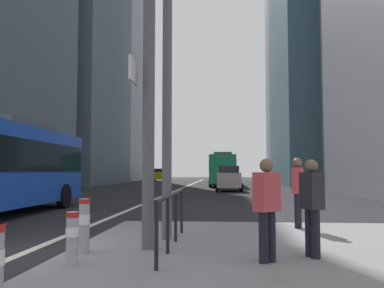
# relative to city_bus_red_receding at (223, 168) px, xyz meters

# --- Properties ---
(ground_plane) EXTENTS (160.00, 160.00, 0.00)m
(ground_plane) POSITION_rel_city_bus_red_receding_xyz_m (-3.75, -15.61, -1.84)
(ground_plane) COLOR black
(median_island) EXTENTS (9.00, 10.00, 0.15)m
(median_island) POSITION_rel_city_bus_red_receding_xyz_m (1.75, -36.61, -1.76)
(median_island) COLOR gray
(median_island) RESTS_ON ground
(lane_centre_line) EXTENTS (0.20, 80.00, 0.01)m
(lane_centre_line) POSITION_rel_city_bus_red_receding_xyz_m (-3.75, -5.61, -1.83)
(lane_centre_line) COLOR beige
(lane_centre_line) RESTS_ON ground
(office_tower_left_far) EXTENTS (11.46, 17.23, 44.11)m
(office_tower_left_far) POSITION_rel_city_bus_red_receding_xyz_m (-19.75, 25.67, 20.22)
(office_tower_left_far) COLOR #9E9EA3
(office_tower_left_far) RESTS_ON ground
(office_tower_right_far) EXTENTS (10.04, 17.47, 40.56)m
(office_tower_right_far) POSITION_rel_city_bus_red_receding_xyz_m (13.25, 27.48, 18.44)
(office_tower_right_far) COLOR gray
(office_tower_right_far) RESTS_ON ground
(city_bus_red_receding) EXTENTS (2.79, 11.01, 3.40)m
(city_bus_red_receding) POSITION_rel_city_bus_red_receding_xyz_m (0.00, 0.00, 0.00)
(city_bus_red_receding) COLOR #198456
(city_bus_red_receding) RESTS_ON ground
(city_bus_red_distant) EXTENTS (2.90, 10.85, 3.40)m
(city_bus_red_distant) POSITION_rel_city_bus_red_receding_xyz_m (-0.64, 17.88, -0.00)
(city_bus_red_distant) COLOR #198456
(city_bus_red_distant) RESTS_ON ground
(car_oncoming_mid) EXTENTS (2.09, 4.45, 1.94)m
(car_oncoming_mid) POSITION_rel_city_bus_red_receding_xyz_m (-9.89, 19.99, -0.85)
(car_oncoming_mid) COLOR gold
(car_oncoming_mid) RESTS_ON ground
(car_receding_near) EXTENTS (2.09, 4.39, 1.94)m
(car_receding_near) POSITION_rel_city_bus_red_receding_xyz_m (0.44, -10.96, -0.85)
(car_receding_near) COLOR #B2A899
(car_receding_near) RESTS_ON ground
(traffic_signal_gantry) EXTENTS (6.89, 0.65, 6.00)m
(traffic_signal_gantry) POSITION_rel_city_bus_red_receding_xyz_m (-3.69, -35.71, 2.31)
(traffic_signal_gantry) COLOR #515156
(traffic_signal_gantry) RESTS_ON median_island
(bollard_right) EXTENTS (0.20, 0.20, 0.78)m
(bollard_right) POSITION_rel_city_bus_red_receding_xyz_m (-2.26, -36.99, -1.25)
(bollard_right) COLOR #99999E
(bollard_right) RESTS_ON median_island
(bollard_back) EXTENTS (0.20, 0.20, 0.92)m
(bollard_back) POSITION_rel_city_bus_red_receding_xyz_m (-2.38, -36.12, -1.18)
(bollard_back) COLOR #99999E
(bollard_back) RESTS_ON median_island
(pedestrian_railing) EXTENTS (0.06, 3.59, 0.98)m
(pedestrian_railing) POSITION_rel_city_bus_red_receding_xyz_m (-0.95, -35.48, -0.98)
(pedestrian_railing) COLOR black
(pedestrian_railing) RESTS_ON median_island
(pedestrian_waiting) EXTENTS (0.36, 0.44, 1.58)m
(pedestrian_waiting) POSITION_rel_city_bus_red_receding_xyz_m (1.43, -36.20, -0.81)
(pedestrian_waiting) COLOR black
(pedestrian_waiting) RESTS_ON median_island
(pedestrian_walking) EXTENTS (0.44, 0.43, 1.59)m
(pedestrian_walking) POSITION_rel_city_bus_red_receding_xyz_m (0.66, -36.62, -0.81)
(pedestrian_walking) COLOR black
(pedestrian_walking) RESTS_ON median_island
(pedestrian_far) EXTENTS (0.35, 0.44, 1.72)m
(pedestrian_far) POSITION_rel_city_bus_red_receding_xyz_m (1.83, -32.70, -0.73)
(pedestrian_far) COLOR black
(pedestrian_far) RESTS_ON median_island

